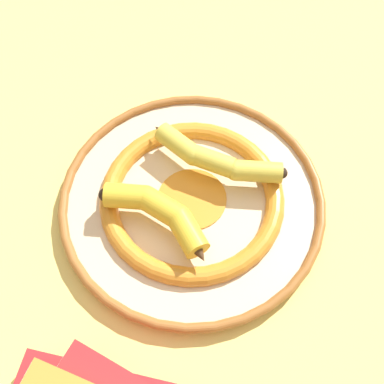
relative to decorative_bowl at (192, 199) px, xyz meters
name	(u,v)px	position (x,y,z in m)	size (l,w,h in m)	color
ground_plane	(211,179)	(-0.03, -0.04, -0.01)	(2.80, 2.80, 0.00)	#E5CC6B
decorative_bowl	(192,199)	(0.00, 0.00, 0.00)	(0.38, 0.38, 0.03)	beige
banana_a	(161,213)	(0.05, 0.03, 0.03)	(0.14, 0.14, 0.03)	gold
banana_b	(214,158)	(-0.04, -0.04, 0.03)	(0.18, 0.13, 0.03)	gold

